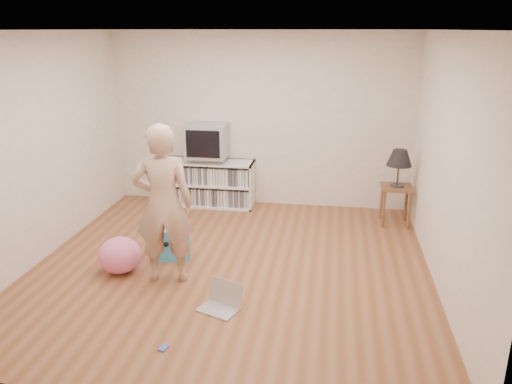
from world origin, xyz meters
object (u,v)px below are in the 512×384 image
object	(u,v)px
side_table	(396,196)
laptop	(222,301)
crt_tv	(207,140)
plush_blue	(172,241)
table_lamp	(399,159)
person	(163,205)
plush_pink	(120,255)
dvd_deck	(208,159)
media_unit	(209,183)

from	to	relation	value
side_table	laptop	bearing A→B (deg)	-126.60
crt_tv	plush_blue	distance (m)	2.04
laptop	plush_blue	distance (m)	1.35
plush_blue	table_lamp	bearing A→B (deg)	9.73
laptop	crt_tv	bearing A→B (deg)	128.05
crt_tv	table_lamp	distance (m)	2.79
side_table	person	bearing A→B (deg)	-141.71
crt_tv	laptop	distance (m)	3.19
plush_blue	plush_pink	size ratio (longest dim) A/B	1.01
dvd_deck	person	distance (m)	2.44
side_table	plush_pink	world-z (taller)	side_table
dvd_deck	plush_blue	size ratio (longest dim) A/B	0.93
media_unit	side_table	size ratio (longest dim) A/B	2.55
side_table	person	xyz separation A→B (m)	(-2.61, -2.06, 0.45)
plush_pink	laptop	bearing A→B (deg)	-23.78
person	media_unit	bearing A→B (deg)	-98.24
dvd_deck	laptop	distance (m)	3.12
side_table	plush_pink	xyz separation A→B (m)	(-3.19, -1.98, -0.21)
side_table	plush_blue	bearing A→B (deg)	-151.19
crt_tv	plush_blue	size ratio (longest dim) A/B	1.25
crt_tv	plush_pink	xyz separation A→B (m)	(-0.43, -2.35, -0.82)
laptop	plush_pink	xyz separation A→B (m)	(-1.30, 0.57, 0.13)
side_table	laptop	distance (m)	3.20
dvd_deck	media_unit	bearing A→B (deg)	90.00
media_unit	plush_blue	world-z (taller)	media_unit
person	plush_blue	xyz separation A→B (m)	(-0.12, 0.56, -0.67)
crt_tv	laptop	size ratio (longest dim) A/B	1.32
plush_blue	dvd_deck	bearing A→B (deg)	71.70
side_table	plush_pink	bearing A→B (deg)	-148.16
crt_tv	plush_pink	size ratio (longest dim) A/B	1.26
side_table	plush_blue	xyz separation A→B (m)	(-2.73, -1.50, -0.22)
dvd_deck	crt_tv	size ratio (longest dim) A/B	0.75
media_unit	laptop	xyz separation A→B (m)	(0.87, -2.94, -0.28)
plush_pink	dvd_deck	bearing A→B (deg)	79.64
side_table	media_unit	bearing A→B (deg)	172.05
plush_blue	person	bearing A→B (deg)	-96.88
table_lamp	plush_blue	bearing A→B (deg)	-151.19
person	plush_blue	world-z (taller)	person
crt_tv	side_table	world-z (taller)	crt_tv
laptop	plush_pink	distance (m)	1.42
table_lamp	media_unit	bearing A→B (deg)	172.05
plush_pink	side_table	bearing A→B (deg)	31.84
dvd_deck	table_lamp	world-z (taller)	table_lamp
plush_pink	media_unit	bearing A→B (deg)	79.70
media_unit	person	world-z (taller)	person
person	dvd_deck	bearing A→B (deg)	-98.22
table_lamp	dvd_deck	bearing A→B (deg)	172.36
dvd_deck	laptop	xyz separation A→B (m)	(0.87, -2.92, -0.66)
person	plush_blue	size ratio (longest dim) A/B	3.58
side_table	table_lamp	world-z (taller)	table_lamp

